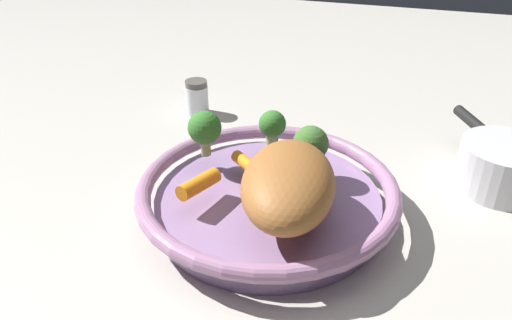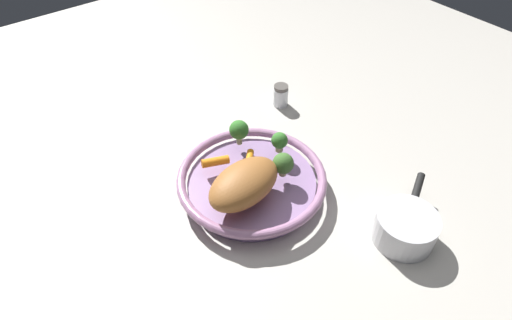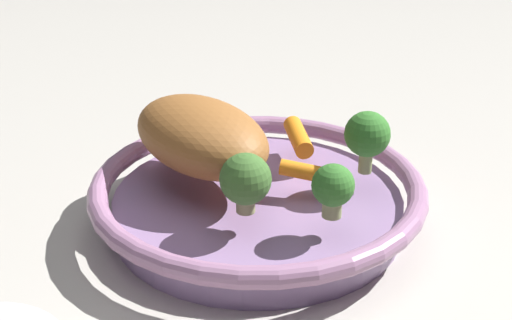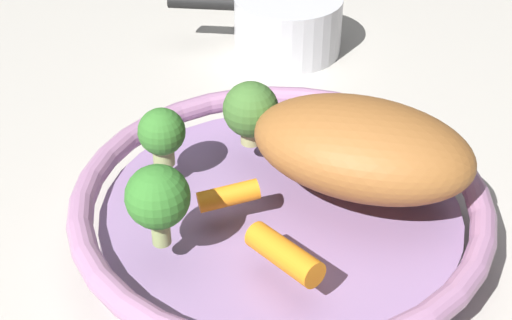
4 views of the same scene
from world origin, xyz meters
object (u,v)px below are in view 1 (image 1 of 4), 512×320
(broccoli_floret_small, at_px, (272,125))
(salt_shaker, at_px, (197,97))
(broccoli_floret_mid, at_px, (311,144))
(roast_chicken_piece, at_px, (288,184))
(baby_carrot_left, at_px, (245,162))
(saucepan, at_px, (503,166))
(broccoli_floret_large, at_px, (205,128))
(serving_bowl, at_px, (268,197))
(baby_carrot_back, at_px, (199,184))

(broccoli_floret_small, xyz_separation_m, salt_shaker, (-0.16, -0.18, -0.05))
(broccoli_floret_mid, bearing_deg, roast_chicken_piece, -2.11)
(baby_carrot_left, height_order, broccoli_floret_mid, broccoli_floret_mid)
(broccoli_floret_small, xyz_separation_m, saucepan, (-0.06, 0.30, -0.05))
(broccoli_floret_small, relative_size, broccoli_floret_large, 0.79)
(saucepan, bearing_deg, serving_bowl, -60.90)
(serving_bowl, bearing_deg, baby_carrot_back, -58.48)
(roast_chicken_piece, bearing_deg, saucepan, 129.65)
(baby_carrot_left, bearing_deg, broccoli_floret_mid, 110.66)
(baby_carrot_back, bearing_deg, broccoli_floret_large, -163.19)
(serving_bowl, relative_size, broccoli_floret_large, 5.21)
(serving_bowl, relative_size, broccoli_floret_small, 6.62)
(roast_chicken_piece, distance_m, broccoli_floret_small, 0.15)
(serving_bowl, relative_size, baby_carrot_left, 7.15)
(saucepan, bearing_deg, broccoli_floret_large, -72.59)
(broccoli_floret_small, bearing_deg, broccoli_floret_mid, 55.34)
(serving_bowl, relative_size, baby_carrot_back, 5.40)
(roast_chicken_piece, xyz_separation_m, baby_carrot_back, (-0.00, -0.11, -0.02))
(baby_carrot_back, height_order, saucepan, baby_carrot_back)
(salt_shaker, bearing_deg, baby_carrot_left, 35.52)
(roast_chicken_piece, bearing_deg, broccoli_floret_small, -157.84)
(baby_carrot_left, distance_m, broccoli_floret_small, 0.08)
(baby_carrot_back, distance_m, broccoli_floret_large, 0.09)
(broccoli_floret_mid, bearing_deg, serving_bowl, -37.61)
(salt_shaker, distance_m, saucepan, 0.49)
(serving_bowl, relative_size, broccoli_floret_mid, 5.92)
(serving_bowl, height_order, roast_chicken_piece, roast_chicken_piece)
(broccoli_floret_mid, relative_size, saucepan, 0.29)
(broccoli_floret_large, bearing_deg, broccoli_floret_mid, 95.48)
(serving_bowl, distance_m, baby_carrot_left, 0.05)
(roast_chicken_piece, distance_m, broccoli_floret_large, 0.16)
(baby_carrot_left, distance_m, salt_shaker, 0.29)
(broccoli_floret_large, height_order, saucepan, broccoli_floret_large)
(serving_bowl, xyz_separation_m, salt_shaker, (-0.25, -0.20, 0.00))
(broccoli_floret_small, relative_size, broccoli_floret_mid, 0.89)
(serving_bowl, bearing_deg, salt_shaker, -141.50)
(roast_chicken_piece, distance_m, salt_shaker, 0.39)
(broccoli_floret_small, bearing_deg, baby_carrot_back, -19.95)
(baby_carrot_left, height_order, salt_shaker, baby_carrot_left)
(broccoli_floret_mid, bearing_deg, broccoli_floret_large, -84.52)
(baby_carrot_back, distance_m, broccoli_floret_mid, 0.15)
(baby_carrot_left, xyz_separation_m, baby_carrot_back, (0.07, -0.03, 0.00))
(baby_carrot_left, bearing_deg, broccoli_floret_small, 167.53)
(serving_bowl, distance_m, broccoli_floret_small, 0.11)
(broccoli_floret_large, distance_m, broccoli_floret_mid, 0.14)
(baby_carrot_left, relative_size, broccoli_floret_mid, 0.83)
(roast_chicken_piece, height_order, broccoli_floret_small, roast_chicken_piece)
(broccoli_floret_small, distance_m, broccoli_floret_mid, 0.07)
(baby_carrot_left, distance_m, broccoli_floret_mid, 0.09)
(baby_carrot_left, bearing_deg, roast_chicken_piece, 46.36)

